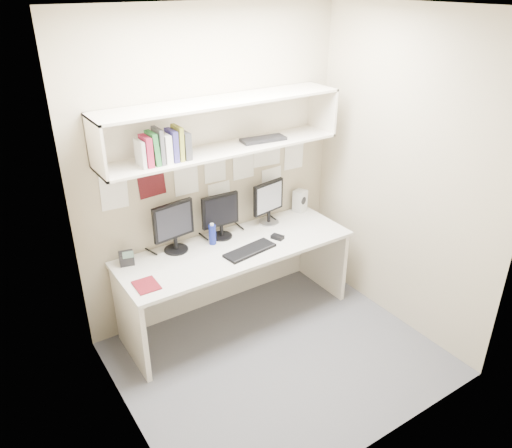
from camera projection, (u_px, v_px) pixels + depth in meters
floor at (279, 358)px, 4.01m from camera, size 2.40×2.00×0.01m
ceiling at (289, 7)px, 2.85m from camera, size 2.40×2.00×0.01m
wall_back at (213, 170)px, 4.18m from camera, size 2.40×0.02×2.60m
wall_front at (393, 278)px, 2.68m from camera, size 2.40×0.02×2.60m
wall_left at (113, 262)px, 2.84m from camera, size 0.02×2.00×2.60m
wall_right at (403, 177)px, 4.02m from camera, size 0.02×2.00×2.60m
desk at (236, 283)px, 4.33m from camera, size 2.00×0.70×0.73m
overhead_hutch at (219, 124)px, 3.88m from camera, size 2.00×0.38×0.40m
pinned_papers at (213, 176)px, 4.19m from camera, size 1.92×0.01×0.48m
monitor_left at (174, 225)px, 4.01m from camera, size 0.36×0.20×0.42m
monitor_center at (220, 214)px, 4.23m from camera, size 0.34×0.18×0.39m
monitor_right at (268, 200)px, 4.47m from camera, size 0.34×0.19×0.39m
keyboard at (250, 250)px, 4.08m from camera, size 0.47×0.22×0.02m
mouse at (277, 237)px, 4.28m from camera, size 0.10×0.12×0.03m
speaker at (300, 201)px, 4.75m from camera, size 0.13×0.14×0.21m
blue_bottle at (212, 234)px, 4.17m from camera, size 0.06×0.06×0.19m
maroon_notebook at (146, 285)px, 3.63m from camera, size 0.17×0.21×0.01m
desk_phone at (127, 258)px, 3.89m from camera, size 0.13×0.12×0.13m
book_stack at (164, 147)px, 3.58m from camera, size 0.38×0.16×0.26m
hutch_tray at (263, 139)px, 4.09m from camera, size 0.39×0.19×0.03m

